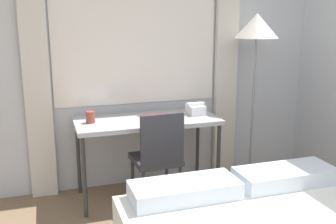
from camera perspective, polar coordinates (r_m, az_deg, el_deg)
wall_back_with_window at (r=3.96m, az=-3.41°, el=8.66°), size 4.63×0.13×2.70m
desk at (r=3.69m, az=-3.07°, el=-1.90°), size 1.33×0.60×0.77m
desk_chair at (r=3.46m, az=-1.45°, el=-6.18°), size 0.42×0.42×0.91m
standing_lamp at (r=4.05m, az=12.71°, el=10.85°), size 0.43×0.43×1.73m
telephone at (r=3.85m, az=4.01°, el=0.44°), size 0.17×0.19×0.11m
book at (r=3.70m, az=-1.60°, el=-0.68°), size 0.27×0.16×0.02m
mug at (r=3.58m, az=-11.20°, el=-0.74°), size 0.08×0.08×0.10m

